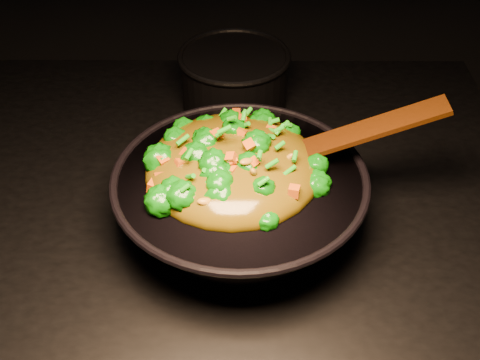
# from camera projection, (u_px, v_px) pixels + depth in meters

# --- Properties ---
(stovetop) EXTENTS (1.20, 0.90, 0.90)m
(stovetop) POSITION_uv_depth(u_px,v_px,m) (216.00, 325.00, 1.42)
(stovetop) COLOR black
(stovetop) RESTS_ON ground
(wok) EXTENTS (0.51, 0.51, 0.11)m
(wok) POSITION_uv_depth(u_px,v_px,m) (240.00, 203.00, 1.00)
(wok) COLOR black
(wok) RESTS_ON stovetop
(stir_fry) EXTENTS (0.35, 0.35, 0.10)m
(stir_fry) POSITION_uv_depth(u_px,v_px,m) (232.00, 147.00, 0.94)
(stir_fry) COLOR #0E7008
(stir_fry) RESTS_ON wok
(spatula) EXTENTS (0.29, 0.05, 0.12)m
(spatula) POSITION_uv_depth(u_px,v_px,m) (350.00, 136.00, 0.96)
(spatula) COLOR #331307
(spatula) RESTS_ON wok
(back_pot) EXTENTS (0.29, 0.29, 0.13)m
(back_pot) POSITION_uv_depth(u_px,v_px,m) (234.00, 80.00, 1.27)
(back_pot) COLOR black
(back_pot) RESTS_ON stovetop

